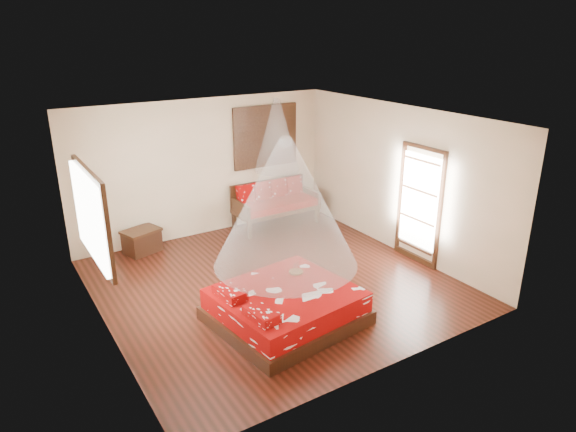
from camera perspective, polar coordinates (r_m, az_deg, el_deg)
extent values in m
cube|color=black|center=(8.83, -1.60, -7.48)|extent=(5.50, 5.50, 0.02)
cube|color=white|center=(7.92, -1.80, 10.88)|extent=(5.50, 5.50, 0.02)
cube|color=beige|center=(7.36, -20.54, -2.65)|extent=(0.02, 5.50, 2.80)
cube|color=beige|center=(9.89, 12.22, 3.97)|extent=(0.02, 5.50, 2.80)
cube|color=beige|center=(10.64, -9.34, 5.30)|extent=(5.50, 0.02, 2.80)
cube|color=beige|center=(6.23, 11.44, -5.89)|extent=(5.50, 0.02, 2.80)
cube|color=black|center=(7.72, -0.24, -10.95)|extent=(2.18, 2.02, 0.20)
cube|color=#900404|center=(7.59, -0.25, -9.34)|extent=(2.07, 1.91, 0.30)
cube|color=#900404|center=(6.85, -2.97, -10.85)|extent=(0.34, 0.55, 0.13)
cube|color=#900404|center=(7.39, -6.48, -8.47)|extent=(0.34, 0.55, 0.13)
cube|color=black|center=(10.55, -4.32, -1.42)|extent=(0.08, 0.08, 0.42)
cube|color=black|center=(11.39, 3.26, 0.28)|extent=(0.08, 0.08, 0.42)
cube|color=black|center=(11.13, -6.01, -0.30)|extent=(0.08, 0.08, 0.42)
cube|color=black|center=(11.93, 1.34, 1.24)|extent=(0.08, 0.08, 0.42)
cube|color=black|center=(11.16, -1.33, 0.81)|extent=(1.83, 0.81, 0.08)
cube|color=#890A05|center=(11.13, -1.33, 1.35)|extent=(1.77, 0.75, 0.14)
cube|color=black|center=(11.37, -2.29, 2.71)|extent=(1.83, 0.06, 0.55)
cube|color=black|center=(10.71, -5.34, 0.78)|extent=(0.06, 0.81, 0.30)
cube|color=black|center=(11.56, 2.38, 2.33)|extent=(0.06, 0.81, 0.30)
cube|color=#900404|center=(10.97, -4.73, 2.44)|extent=(0.39, 0.20, 0.40)
cube|color=#900404|center=(11.15, -2.89, 2.79)|extent=(0.39, 0.20, 0.40)
cube|color=#900404|center=(11.34, -1.10, 3.12)|extent=(0.39, 0.20, 0.40)
cube|color=#900404|center=(11.55, 0.62, 3.44)|extent=(0.39, 0.20, 0.40)
cube|color=black|center=(10.28, -15.91, -2.81)|extent=(0.74, 0.62, 0.41)
cube|color=black|center=(10.19, -16.04, -1.61)|extent=(0.79, 0.67, 0.05)
cube|color=black|center=(11.11, -2.52, 8.84)|extent=(1.52, 0.06, 1.32)
cube|color=black|center=(11.10, -2.49, 8.83)|extent=(1.35, 0.04, 1.10)
cube|color=black|center=(7.44, -20.87, 0.05)|extent=(0.08, 1.74, 1.34)
cube|color=silver|center=(7.45, -20.57, 0.11)|extent=(0.04, 1.54, 1.10)
cube|color=black|center=(9.57, 14.38, 1.03)|extent=(0.08, 1.02, 2.16)
cube|color=white|center=(9.53, 14.34, 1.58)|extent=(0.03, 0.82, 1.70)
cylinder|color=brown|center=(8.04, 0.90, -6.23)|extent=(0.22, 0.22, 0.03)
cone|color=silver|center=(6.97, -0.27, 1.43)|extent=(2.03, 2.03, 1.80)
cone|color=silver|center=(10.69, -1.26, 8.95)|extent=(0.94, 0.94, 1.50)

